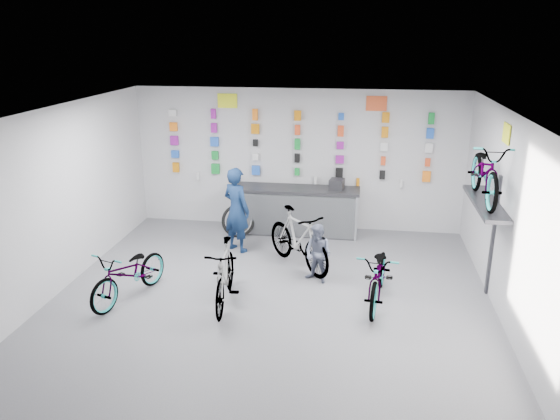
% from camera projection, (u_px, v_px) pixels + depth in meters
% --- Properties ---
extents(floor, '(8.00, 8.00, 0.00)m').
position_uv_depth(floor, '(266.00, 313.00, 8.37)').
color(floor, '#4F5054').
rests_on(floor, ground).
extents(ceiling, '(8.00, 8.00, 0.00)m').
position_uv_depth(ceiling, '(264.00, 117.00, 7.44)').
color(ceiling, white).
rests_on(ceiling, wall_back).
extents(wall_back, '(7.00, 0.00, 7.00)m').
position_uv_depth(wall_back, '(298.00, 160.00, 11.66)').
color(wall_back, '#B6B6B9').
rests_on(wall_back, floor).
extents(wall_front, '(7.00, 0.00, 7.00)m').
position_uv_depth(wall_front, '(174.00, 392.00, 4.15)').
color(wall_front, '#B6B6B9').
rests_on(wall_front, floor).
extents(wall_left, '(0.00, 8.00, 8.00)m').
position_uv_depth(wall_left, '(42.00, 209.00, 8.40)').
color(wall_left, '#B6B6B9').
rests_on(wall_left, floor).
extents(wall_right, '(0.00, 8.00, 8.00)m').
position_uv_depth(wall_right, '(518.00, 233.00, 7.41)').
color(wall_right, '#B6B6B9').
rests_on(wall_right, floor).
extents(counter, '(2.70, 0.66, 1.00)m').
position_uv_depth(counter, '(295.00, 211.00, 11.55)').
color(counter, black).
rests_on(counter, floor).
extents(merch_wall, '(5.57, 0.08, 1.57)m').
position_uv_depth(merch_wall, '(295.00, 147.00, 11.51)').
color(merch_wall, orange).
rests_on(merch_wall, wall_back).
extents(wall_bracket, '(0.39, 1.90, 2.00)m').
position_uv_depth(wall_bracket, '(487.00, 208.00, 8.57)').
color(wall_bracket, '#333338').
rests_on(wall_bracket, wall_right).
extents(sign_left, '(0.42, 0.02, 0.30)m').
position_uv_depth(sign_left, '(227.00, 101.00, 11.48)').
color(sign_left, '#EBF623').
rests_on(sign_left, wall_back).
extents(sign_right, '(0.42, 0.02, 0.30)m').
position_uv_depth(sign_right, '(376.00, 104.00, 11.04)').
color(sign_right, '#E35629').
rests_on(sign_right, wall_back).
extents(sign_side, '(0.02, 0.40, 0.30)m').
position_uv_depth(sign_side, '(506.00, 134.00, 8.18)').
color(sign_side, '#EBF623').
rests_on(sign_side, wall_right).
extents(bike_left, '(1.09, 1.79, 0.89)m').
position_uv_depth(bike_left, '(129.00, 273.00, 8.68)').
color(bike_left, gray).
rests_on(bike_left, floor).
extents(bike_center, '(0.63, 1.72, 1.01)m').
position_uv_depth(bike_center, '(225.00, 274.00, 8.50)').
color(bike_center, gray).
rests_on(bike_center, floor).
extents(bike_right, '(0.84, 1.84, 0.93)m').
position_uv_depth(bike_right, '(379.00, 275.00, 8.56)').
color(bike_right, gray).
rests_on(bike_right, floor).
extents(bike_service, '(1.59, 1.70, 1.09)m').
position_uv_depth(bike_service, '(298.00, 239.00, 9.83)').
color(bike_service, gray).
rests_on(bike_service, floor).
extents(bike_wall, '(0.63, 1.80, 0.95)m').
position_uv_depth(bike_wall, '(486.00, 172.00, 8.40)').
color(bike_wall, gray).
rests_on(bike_wall, wall_bracket).
extents(clerk, '(0.73, 0.66, 1.67)m').
position_uv_depth(clerk, '(237.00, 210.00, 10.52)').
color(clerk, '#0F2244').
rests_on(clerk, floor).
extents(customer, '(0.63, 0.58, 1.03)m').
position_uv_depth(customer, '(318.00, 254.00, 9.27)').
color(customer, slate).
rests_on(customer, floor).
extents(spare_wheel, '(0.74, 0.47, 0.69)m').
position_uv_depth(spare_wheel, '(238.00, 221.00, 11.41)').
color(spare_wheel, black).
rests_on(spare_wheel, floor).
extents(register, '(0.33, 0.34, 0.22)m').
position_uv_depth(register, '(337.00, 184.00, 11.24)').
color(register, black).
rests_on(register, counter).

